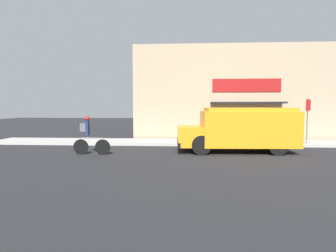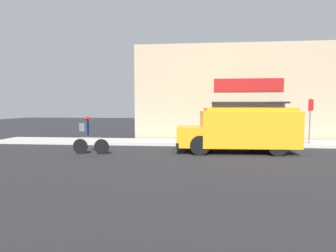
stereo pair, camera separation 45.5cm
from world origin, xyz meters
TOP-DOWN VIEW (x-y plane):
  - ground_plane at (0.00, 0.00)m, footprint 70.00×70.00m
  - sidewalk at (0.00, 1.04)m, footprint 28.00×2.08m
  - storefront at (0.03, 2.37)m, footprint 12.45×1.05m
  - school_bus at (-0.42, -1.45)m, footprint 5.45×2.71m
  - cyclist at (-7.24, -2.65)m, footprint 1.66×0.20m
  - stop_sign_post at (3.58, 0.60)m, footprint 0.45×0.45m
  - trash_bin at (2.06, 0.97)m, footprint 0.56×0.56m

SIDE VIEW (x-z plane):
  - ground_plane at x=0.00m, z-range 0.00..0.00m
  - sidewalk at x=0.00m, z-range 0.00..0.15m
  - trash_bin at x=2.06m, z-range 0.15..1.07m
  - cyclist at x=-7.24m, z-range -0.04..1.66m
  - school_bus at x=-0.42m, z-range 0.06..2.12m
  - stop_sign_post at x=3.58m, z-range 0.56..2.95m
  - storefront at x=0.03m, z-range -0.01..5.92m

